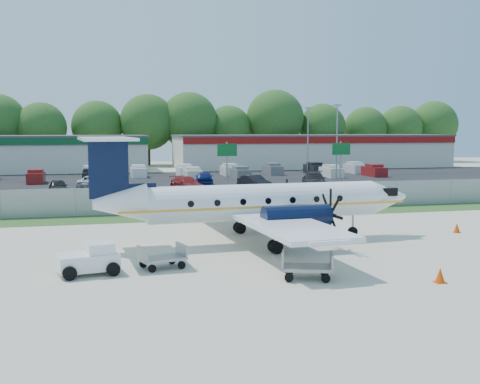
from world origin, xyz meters
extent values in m
plane|color=beige|center=(0.00, 0.00, 0.00)|extent=(170.00, 170.00, 0.00)
cube|color=#2D561E|center=(0.00, 12.00, 0.01)|extent=(170.00, 4.00, 0.02)
cube|color=black|center=(0.00, 19.00, 0.01)|extent=(170.00, 8.00, 0.02)
cube|color=black|center=(0.00, 40.00, 0.01)|extent=(170.00, 32.00, 0.02)
cube|color=gray|center=(0.00, 14.00, 1.00)|extent=(120.00, 0.02, 1.90)
cube|color=gray|center=(0.00, 14.00, 1.98)|extent=(120.00, 0.06, 0.06)
cube|color=gray|center=(0.00, 14.00, 0.05)|extent=(120.00, 0.06, 0.06)
cube|color=silver|center=(26.00, 62.00, 2.50)|extent=(44.00, 12.00, 5.00)
cube|color=#474749|center=(26.00, 62.00, 5.12)|extent=(44.40, 12.40, 0.24)
cube|color=maroon|center=(26.00, 55.90, 4.50)|extent=(44.00, 0.20, 1.00)
cylinder|color=gray|center=(-8.00, 23.00, 2.50)|extent=(0.14, 0.14, 5.00)
cube|color=#0C5923|center=(-8.00, 22.85, 4.30)|extent=(1.80, 0.08, 1.10)
cylinder|color=gray|center=(3.00, 23.00, 2.50)|extent=(0.14, 0.14, 5.00)
cube|color=#0C5923|center=(3.00, 22.85, 4.30)|extent=(1.80, 0.08, 1.10)
cylinder|color=gray|center=(14.00, 23.00, 2.50)|extent=(0.14, 0.14, 5.00)
cube|color=#0C5923|center=(14.00, 22.85, 4.30)|extent=(1.80, 0.08, 1.10)
cylinder|color=gray|center=(20.00, 38.00, 4.50)|extent=(0.18, 0.18, 9.00)
cube|color=gray|center=(20.00, 38.00, 9.00)|extent=(0.90, 0.35, 0.18)
cylinder|color=gray|center=(20.00, 48.00, 4.50)|extent=(0.18, 0.18, 9.00)
cube|color=gray|center=(20.00, 48.00, 9.00)|extent=(0.90, 0.35, 0.18)
cylinder|color=white|center=(0.27, 1.47, 2.22)|extent=(13.01, 2.73, 1.96)
cone|color=white|center=(7.85, 1.92, 2.22)|extent=(2.39, 2.10, 1.96)
cone|color=white|center=(-7.52, 1.01, 2.43)|extent=(2.80, 2.12, 1.96)
cube|color=black|center=(7.65, 1.91, 2.58)|extent=(1.01, 1.40, 0.47)
cube|color=white|center=(-0.24, 1.44, 1.65)|extent=(4.38, 18.35, 0.23)
cylinder|color=black|center=(1.07, -1.48, 1.81)|extent=(3.57, 1.34, 1.14)
cylinder|color=black|center=(0.71, 4.50, 1.81)|extent=(3.57, 1.34, 1.14)
cube|color=black|center=(-8.03, 0.98, 4.19)|extent=(1.97, 0.30, 3.00)
cube|color=white|center=(-8.14, 0.97, 5.68)|extent=(2.86, 6.54, 0.14)
cylinder|color=gray|center=(5.64, 1.79, 0.67)|extent=(0.12, 0.12, 1.34)
cylinder|color=black|center=(5.64, 1.79, 0.29)|extent=(0.59, 0.22, 0.58)
cylinder|color=black|center=(-0.07, -1.55, 0.33)|extent=(0.68, 0.45, 0.66)
cylinder|color=black|center=(-0.42, 4.43, 0.33)|extent=(0.68, 0.45, 0.66)
cube|color=white|center=(-9.10, -3.79, 0.54)|extent=(2.70, 1.90, 0.69)
cube|color=white|center=(-8.62, -3.70, 1.09)|extent=(1.30, 1.46, 0.50)
cube|color=black|center=(-8.18, -3.63, 1.11)|extent=(0.37, 1.10, 0.40)
cylinder|color=black|center=(-9.84, -4.71, 0.30)|extent=(0.62, 0.32, 0.59)
cylinder|color=black|center=(-10.12, -3.19, 0.30)|extent=(0.62, 0.32, 0.59)
cylinder|color=black|center=(-8.09, -4.39, 0.30)|extent=(0.62, 0.32, 0.59)
cylinder|color=black|center=(-8.36, -2.87, 0.30)|extent=(0.62, 0.32, 0.59)
cube|color=gray|center=(-5.91, -3.46, 0.44)|extent=(2.22, 1.67, 0.12)
cube|color=gray|center=(-6.81, -3.72, 0.74)|extent=(0.40, 1.16, 0.59)
cube|color=gray|center=(-5.01, -3.21, 0.74)|extent=(0.40, 1.16, 0.59)
cylinder|color=black|center=(-6.43, -4.17, 0.18)|extent=(0.37, 0.21, 0.36)
cylinder|color=black|center=(-6.72, -3.13, 0.18)|extent=(0.37, 0.21, 0.36)
cylinder|color=black|center=(-5.10, -3.80, 0.18)|extent=(0.37, 0.21, 0.36)
cylinder|color=black|center=(-5.39, -2.76, 0.18)|extent=(0.37, 0.21, 0.36)
cube|color=gray|center=(-0.33, -6.82, 0.47)|extent=(2.40, 1.89, 0.13)
cube|color=gray|center=(-1.27, -6.49, 0.79)|extent=(0.50, 1.22, 0.63)
cube|color=gray|center=(0.61, -7.15, 0.79)|extent=(0.50, 1.22, 0.63)
cylinder|color=black|center=(-1.22, -7.12, 0.19)|extent=(0.40, 0.24, 0.38)
cylinder|color=black|center=(-0.83, -6.03, 0.19)|extent=(0.40, 0.24, 0.38)
cylinder|color=black|center=(0.17, -7.61, 0.19)|extent=(0.40, 0.24, 0.38)
cylinder|color=black|center=(0.56, -6.52, 0.19)|extent=(0.40, 0.24, 0.38)
cone|color=#DA4106|center=(12.25, 1.54, 0.29)|extent=(0.39, 0.39, 0.59)
cube|color=#DA4106|center=(12.25, 1.54, 0.02)|extent=(0.41, 0.41, 0.03)
cone|color=#DA4106|center=(4.66, -8.68, 0.31)|extent=(0.41, 0.41, 0.62)
cube|color=#DA4106|center=(4.66, -8.68, 0.02)|extent=(0.44, 0.44, 0.03)
cone|color=#DA4106|center=(4.09, 8.57, 0.30)|extent=(0.40, 0.40, 0.61)
cube|color=#DA4106|center=(4.09, 8.57, 0.02)|extent=(0.43, 0.43, 0.03)
imported|color=beige|center=(-15.48, 18.14, 0.00)|extent=(4.76, 3.02, 1.28)
imported|color=maroon|center=(10.46, 20.10, 0.00)|extent=(5.05, 2.41, 1.42)
imported|color=black|center=(-11.94, 29.45, 0.00)|extent=(2.08, 4.29, 1.41)
imported|color=black|center=(-6.77, 29.11, 0.00)|extent=(2.82, 5.27, 1.45)
imported|color=maroon|center=(0.35, 29.34, 0.00)|extent=(3.33, 5.30, 1.43)
imported|color=black|center=(7.24, 29.04, 0.00)|extent=(2.81, 4.74, 1.47)
imported|color=black|center=(13.67, 28.99, 0.00)|extent=(4.14, 6.35, 1.71)
imported|color=silver|center=(-8.77, 34.50, 0.00)|extent=(3.55, 5.27, 1.34)
imported|color=navy|center=(3.05, 34.39, 0.00)|extent=(2.65, 4.96, 1.60)
camera|label=1|loc=(-8.88, -29.74, 6.17)|focal=45.00mm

